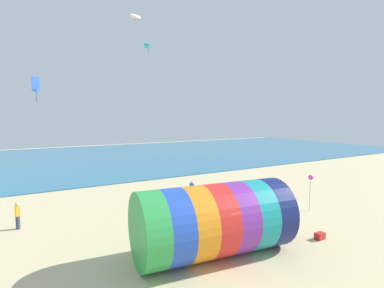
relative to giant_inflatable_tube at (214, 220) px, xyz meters
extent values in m
plane|color=#CCBA8C|center=(1.12, -0.34, -1.71)|extent=(120.00, 120.00, 0.00)
cube|color=teal|center=(1.12, 37.25, -1.66)|extent=(120.00, 40.00, 0.10)
cylinder|color=green|center=(-3.17, 0.37, 0.00)|extent=(1.45, 3.53, 3.43)
cylinder|color=blue|center=(-2.12, 0.25, 0.00)|extent=(1.45, 3.53, 3.43)
cylinder|color=orange|center=(-1.07, 0.13, 0.00)|extent=(1.45, 3.53, 3.43)
cylinder|color=red|center=(-0.03, 0.00, 0.00)|extent=(1.45, 3.53, 3.43)
cylinder|color=purple|center=(1.02, -0.12, 0.00)|extent=(1.45, 3.53, 3.43)
cylinder|color=teal|center=(2.07, -0.24, 0.00)|extent=(1.45, 3.53, 3.43)
cylinder|color=navy|center=(3.12, -0.37, 0.00)|extent=(1.45, 3.53, 3.43)
cylinder|color=black|center=(3.67, -0.43, 0.00)|extent=(0.43, 3.14, 3.15)
cylinder|color=#383D56|center=(5.24, -0.24, -1.30)|extent=(0.24, 0.24, 0.84)
cube|color=yellow|center=(5.24, -0.24, -0.56)|extent=(0.38, 0.42, 0.63)
sphere|color=#9E7051|center=(5.24, -0.24, -0.11)|extent=(0.23, 0.23, 0.23)
cone|color=#2DB2C6|center=(1.28, 10.77, 10.43)|extent=(0.73, 0.74, 0.54)
cylinder|color=#1B6B77|center=(1.28, 10.77, 10.01)|extent=(0.03, 0.03, 0.55)
ellipsoid|color=white|center=(1.65, 14.67, 13.69)|extent=(1.28, 0.74, 0.48)
cube|color=gray|center=(1.65, 14.67, 13.43)|extent=(0.17, 0.05, 0.31)
cube|color=blue|center=(-6.38, 14.64, 7.38)|extent=(0.58, 0.58, 1.11)
cylinder|color=navy|center=(-6.38, 14.64, 6.62)|extent=(0.03, 0.03, 1.11)
cylinder|color=#383D56|center=(-8.01, 8.63, -1.32)|extent=(0.24, 0.24, 0.79)
cube|color=yellow|center=(-8.01, 8.63, -0.63)|extent=(0.27, 0.39, 0.59)
sphere|color=beige|center=(-8.01, 8.63, -0.21)|extent=(0.21, 0.21, 0.21)
cylinder|color=#383D56|center=(3.03, 6.42, -1.31)|extent=(0.24, 0.24, 0.81)
cube|color=#232328|center=(3.03, 6.42, -0.60)|extent=(0.41, 0.32, 0.61)
sphere|color=beige|center=(3.03, 6.42, -0.16)|extent=(0.22, 0.22, 0.22)
cylinder|color=#383D56|center=(4.04, 8.85, -1.34)|extent=(0.24, 0.24, 0.74)
cube|color=#2D4CA5|center=(4.04, 8.85, -0.69)|extent=(0.22, 0.36, 0.56)
sphere|color=beige|center=(4.04, 8.85, -0.29)|extent=(0.20, 0.20, 0.20)
cylinder|color=silver|center=(9.71, 2.15, -0.44)|extent=(0.05, 0.05, 2.55)
cone|color=#D1339E|center=(9.93, 2.15, 0.66)|extent=(0.45, 0.36, 0.36)
cube|color=red|center=(5.99, -1.41, -1.53)|extent=(0.52, 0.36, 0.36)
camera|label=1|loc=(-7.95, -11.31, 4.88)|focal=28.00mm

